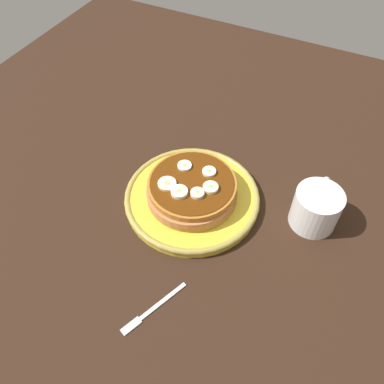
{
  "coord_description": "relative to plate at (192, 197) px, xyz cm",
  "views": [
    {
      "loc": [
        -44.31,
        -21.84,
        62.23
      ],
      "look_at": [
        0.0,
        0.0,
        2.86
      ],
      "focal_mm": 36.99,
      "sensor_mm": 36.0,
      "label": 1
    }
  ],
  "objects": [
    {
      "name": "plate",
      "position": [
        0.0,
        0.0,
        0.0
      ],
      "size": [
        26.81,
        26.81,
        2.14
      ],
      "color": "yellow",
      "rests_on": "ground_plane"
    },
    {
      "name": "fork",
      "position": [
        -23.63,
        -4.11,
        -0.9
      ],
      "size": [
        12.35,
        5.98,
        0.5
      ],
      "color": "silver",
      "rests_on": "ground_plane"
    },
    {
      "name": "banana_slice_1",
      "position": [
        -2.33,
        -2.24,
        4.99
      ],
      "size": [
        2.61,
        2.61,
        0.93
      ],
      "color": "#F2E8BB",
      "rests_on": "pancake_stack"
    },
    {
      "name": "banana_slice_5",
      "position": [
        -3.52,
        0.88,
        5.02
      ],
      "size": [
        3.19,
        3.19,
        0.98
      ],
      "color": "#FAF3C0",
      "rests_on": "pancake_stack"
    },
    {
      "name": "banana_slice_0",
      "position": [
        0.4,
        -3.86,
        4.99
      ],
      "size": [
        2.96,
        2.96,
        0.93
      ],
      "color": "#ECEBB6",
      "rests_on": "pancake_stack"
    },
    {
      "name": "banana_slice_3",
      "position": [
        2.96,
        3.09,
        4.88
      ],
      "size": [
        2.81,
        2.81,
        0.71
      ],
      "color": "#F0E8BF",
      "rests_on": "pancake_stack"
    },
    {
      "name": "ground_plane",
      "position": [
        0.0,
        0.0,
        -2.65
      ],
      "size": [
        140.0,
        140.0,
        3.0
      ],
      "primitive_type": "cube",
      "color": "black"
    },
    {
      "name": "coffee_mug",
      "position": [
        6.16,
        -22.79,
        2.9
      ],
      "size": [
        12.05,
        8.83,
        7.86
      ],
      "color": "white",
      "rests_on": "ground_plane"
    },
    {
      "name": "banana_slice_4",
      "position": [
        3.62,
        -1.91,
        4.92
      ],
      "size": [
        2.67,
        2.67,
        0.78
      ],
      "color": "#F1F2C1",
      "rests_on": "pancake_stack"
    },
    {
      "name": "banana_slice_2",
      "position": [
        -2.68,
        3.91,
        4.9
      ],
      "size": [
        3.53,
        3.53,
        0.76
      ],
      "color": "#F8E3B6",
      "rests_on": "pancake_stack"
    },
    {
      "name": "pancake_stack",
      "position": [
        -0.09,
        0.33,
        2.63
      ],
      "size": [
        18.37,
        17.84,
        4.09
      ],
      "color": "#AC7331",
      "rests_on": "plate"
    }
  ]
}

